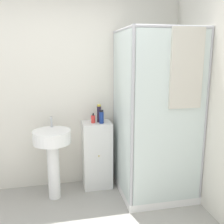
# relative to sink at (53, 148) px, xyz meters

# --- Properties ---
(wall_back) EXTENTS (6.40, 0.06, 2.50)m
(wall_back) POSITION_rel_sink_xyz_m (0.02, 0.38, 0.61)
(wall_back) COLOR silver
(wall_back) RESTS_ON ground_plane
(shower_enclosure) EXTENTS (0.88, 0.91, 2.03)m
(shower_enclosure) POSITION_rel_sink_xyz_m (1.21, -0.18, -0.06)
(shower_enclosure) COLOR white
(shower_enclosure) RESTS_ON ground_plane
(vanity_cabinet) EXTENTS (0.37, 0.33, 0.88)m
(vanity_cabinet) POSITION_rel_sink_xyz_m (0.56, 0.19, -0.20)
(vanity_cabinet) COLOR silver
(vanity_cabinet) RESTS_ON ground_plane
(sink) EXTENTS (0.45, 0.45, 1.00)m
(sink) POSITION_rel_sink_xyz_m (0.00, 0.00, 0.00)
(sink) COLOR white
(sink) RESTS_ON ground_plane
(soap_dispenser) EXTENTS (0.05, 0.06, 0.13)m
(soap_dispenser) POSITION_rel_sink_xyz_m (0.52, 0.18, 0.29)
(soap_dispenser) COLOR red
(soap_dispenser) RESTS_ON vanity_cabinet
(shampoo_bottle_tall_black) EXTENTS (0.06, 0.06, 0.23)m
(shampoo_bottle_tall_black) POSITION_rel_sink_xyz_m (0.60, 0.20, 0.35)
(shampoo_bottle_tall_black) COLOR #281E33
(shampoo_bottle_tall_black) RESTS_ON vanity_cabinet
(shampoo_bottle_blue) EXTENTS (0.06, 0.06, 0.17)m
(shampoo_bottle_blue) POSITION_rel_sink_xyz_m (0.62, 0.13, 0.32)
(shampoo_bottle_blue) COLOR navy
(shampoo_bottle_blue) RESTS_ON vanity_cabinet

